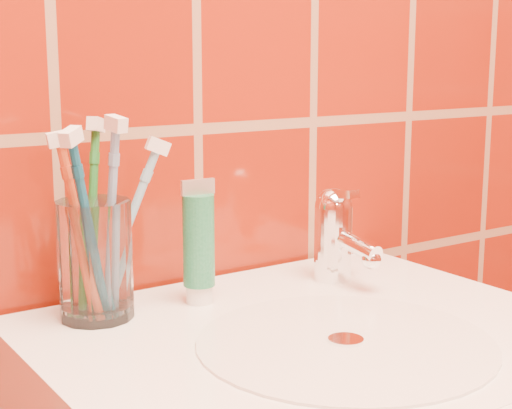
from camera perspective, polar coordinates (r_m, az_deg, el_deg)
glass_tumbler at (r=0.87m, az=-11.63°, el=-3.97°), size 0.11×0.11×0.13m
toothpaste_tube at (r=0.90m, az=-4.18°, el=-3.01°), size 0.04×0.04×0.15m
faucet at (r=1.00m, az=5.80°, el=-1.96°), size 0.05×0.11×0.12m
toothbrush_0 at (r=0.88m, az=-11.85°, el=-0.97°), size 0.11×0.11×0.23m
toothbrush_1 at (r=0.85m, az=-12.69°, el=-1.81°), size 0.08×0.07×0.22m
toothbrush_2 at (r=0.85m, az=-10.54°, el=-1.14°), size 0.05×0.09×0.23m
toothbrush_3 at (r=0.88m, az=-9.39°, el=-1.71°), size 0.14×0.12×0.20m
toothbrush_4 at (r=0.83m, az=-12.03°, el=-1.81°), size 0.13×0.12×0.23m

